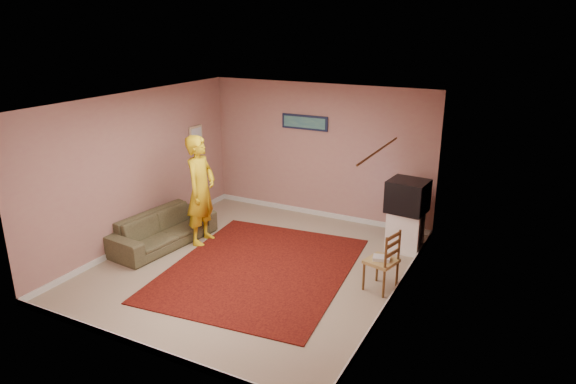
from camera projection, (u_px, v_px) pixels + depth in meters
The scene contains 26 objects.
ground at pixel (254, 266), 8.12m from camera, with size 5.00×5.00×0.00m, color gray.
wall_back at pixel (319, 152), 9.81m from camera, with size 4.50×0.02×2.60m, color #A67B6D.
wall_front at pixel (134, 251), 5.60m from camera, with size 4.50×0.02×2.60m, color #A67B6D.
wall_left at pixel (138, 169), 8.68m from camera, with size 0.02×5.00×2.60m, color #A67B6D.
wall_right at pixel (399, 212), 6.73m from camera, with size 0.02×5.00×2.60m, color #A67B6D.
ceiling at pixel (250, 101), 7.29m from camera, with size 4.50×5.00×0.02m, color white.
baseboard_back at pixel (318, 213), 10.20m from camera, with size 4.50×0.02×0.10m, color silver.
baseboard_front at pixel (145, 348), 6.00m from camera, with size 4.50×0.02×0.10m, color silver.
baseboard_left at pixel (145, 237), 9.07m from camera, with size 0.02×5.00×0.10m, color silver.
baseboard_right at pixel (392, 296), 7.13m from camera, with size 0.02×5.00×0.10m, color silver.
window at pixel (378, 224), 5.93m from camera, with size 0.01×1.10×1.50m, color black.
curtain_sheer at pixel (372, 244), 5.87m from camera, with size 0.01×0.75×2.10m, color white.
curtain_floral at pixel (388, 224), 6.47m from camera, with size 0.01×0.35×2.10m, color beige.
curtain_rod at pixel (379, 150), 5.67m from camera, with size 0.02×0.02×1.40m, color brown.
picture_back at pixel (305, 122), 9.74m from camera, with size 0.95×0.04×0.28m.
picture_left at pixel (196, 137), 9.94m from camera, with size 0.04×0.38×0.42m.
area_rug at pixel (260, 268), 8.01m from camera, with size 2.66×3.32×0.02m, color black.
tv_cabinet at pixel (405, 231), 8.59m from camera, with size 0.54×0.49×0.69m, color white.
crt_tv at pixel (407, 196), 8.40m from camera, with size 0.67×0.61×0.53m.
chair_a at pixel (413, 211), 8.79m from camera, with size 0.50×0.48×0.52m.
dvd_player at pixel (413, 215), 8.81m from camera, with size 0.38×0.27×0.07m, color #B5B6BB.
blue_throw at pixel (416, 198), 8.87m from camera, with size 0.44×0.06×0.46m, color #94B1F3.
chair_b at pixel (382, 254), 7.24m from camera, with size 0.48×0.50×0.50m.
game_console at pixel (381, 258), 7.26m from camera, with size 0.24×0.17×0.05m, color silver.
sofa at pixel (163, 229), 8.81m from camera, with size 1.93×0.75×0.56m, color brown.
person at pixel (201, 190), 8.71m from camera, with size 0.69×0.45×1.90m, color gold.
Camera 1 is at (3.83, -6.27, 3.68)m, focal length 32.00 mm.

